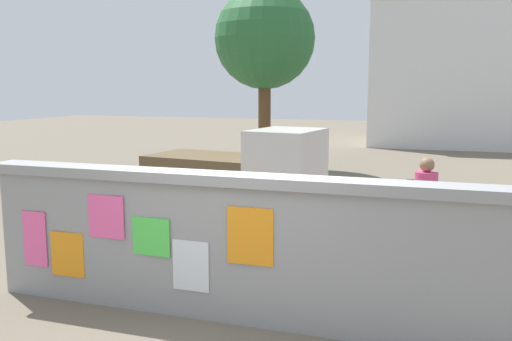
% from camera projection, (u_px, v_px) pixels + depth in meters
% --- Properties ---
extents(ground, '(60.00, 60.00, 0.00)m').
position_uv_depth(ground, '(346.00, 193.00, 13.82)').
color(ground, '#6B6051').
extents(poster_wall, '(6.52, 0.42, 1.71)m').
position_uv_depth(poster_wall, '(236.00, 246.00, 6.18)').
color(poster_wall, gray).
rests_on(poster_wall, ground).
extents(auto_rickshaw_truck, '(3.78, 2.02, 1.85)m').
position_uv_depth(auto_rickshaw_truck, '(241.00, 174.00, 11.06)').
color(auto_rickshaw_truck, black).
rests_on(auto_rickshaw_truck, ground).
extents(motorcycle, '(1.88, 0.67, 0.87)m').
position_uv_depth(motorcycle, '(408.00, 263.00, 6.89)').
color(motorcycle, black).
rests_on(motorcycle, ground).
extents(bicycle_near, '(1.70, 0.44, 0.95)m').
position_uv_depth(bicycle_near, '(262.00, 259.00, 7.33)').
color(bicycle_near, black).
rests_on(bicycle_near, ground).
extents(bicycle_far, '(1.70, 0.44, 0.95)m').
position_uv_depth(bicycle_far, '(403.00, 210.00, 10.25)').
color(bicycle_far, black).
rests_on(bicycle_far, ground).
extents(person_walking, '(0.47, 0.47, 1.62)m').
position_uv_depth(person_walking, '(425.00, 199.00, 8.24)').
color(person_walking, '#BF6626').
rests_on(person_walking, ground).
extents(tree_roadside, '(3.18, 3.18, 5.76)m').
position_uv_depth(tree_roadside, '(265.00, 40.00, 17.18)').
color(tree_roadside, brown).
rests_on(tree_roadside, ground).
extents(building_background, '(9.34, 6.31, 6.88)m').
position_uv_depth(building_background, '(476.00, 69.00, 24.85)').
color(building_background, silver).
rests_on(building_background, ground).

